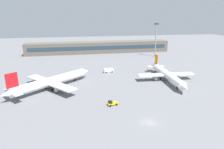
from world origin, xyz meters
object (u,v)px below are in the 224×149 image
at_px(airplane_near, 52,81).
at_px(service_van_white, 108,70).
at_px(airplane_mid, 167,75).
at_px(baggage_tug_yellow, 112,103).
at_px(floodlight_tower_west, 156,37).

relative_size(airplane_near, service_van_white, 6.37).
relative_size(airplane_near, airplane_mid, 0.88).
height_order(airplane_mid, baggage_tug_yellow, airplane_mid).
height_order(service_van_white, floodlight_tower_west, floodlight_tower_west).
xyz_separation_m(airplane_near, service_van_white, (27.60, 19.73, -2.09)).
xyz_separation_m(airplane_mid, floodlight_tower_west, (16.66, 54.56, 11.30)).
xyz_separation_m(airplane_near, baggage_tug_yellow, (21.58, -21.20, -2.40)).
relative_size(airplane_near, baggage_tug_yellow, 8.91).
height_order(airplane_near, service_van_white, airplane_near).
xyz_separation_m(airplane_near, floodlight_tower_west, (69.01, 54.86, 11.04)).
bearing_deg(floodlight_tower_west, service_van_white, -139.69).
distance_m(service_van_white, floodlight_tower_west, 55.86).
bearing_deg(airplane_near, service_van_white, 35.56).
distance_m(airplane_mid, floodlight_tower_west, 58.15).
distance_m(airplane_near, baggage_tug_yellow, 30.35).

